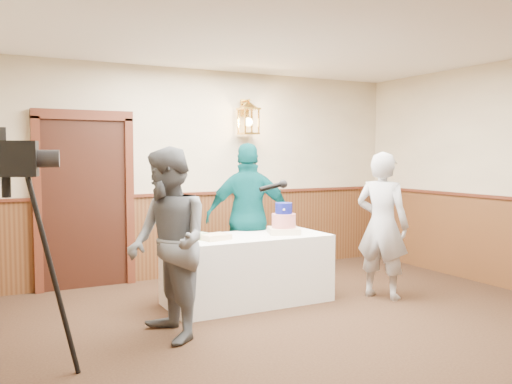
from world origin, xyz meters
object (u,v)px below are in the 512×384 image
tiered_cake (284,222)px  sheet_cake_yellow (215,237)px  assistant_p (249,217)px  baker (382,225)px  tv_camera_rig (9,275)px  sheet_cake_green (190,236)px  display_table (248,269)px  interviewer (168,244)px

tiered_cake → sheet_cake_yellow: bearing=-176.8°
tiered_cake → assistant_p: size_ratio=0.25×
baker → tv_camera_rig: 3.97m
baker → sheet_cake_green: bearing=47.2°
display_table → assistant_p: (0.26, 0.48, 0.52)m
sheet_cake_yellow → tv_camera_rig: tv_camera_rig is taller
sheet_cake_yellow → baker: bearing=-13.1°
sheet_cake_yellow → sheet_cake_green: bearing=152.8°
sheet_cake_yellow → assistant_p: assistant_p is taller
interviewer → tv_camera_rig: (-1.30, -0.32, -0.08)m
interviewer → tv_camera_rig: 1.34m
baker → tv_camera_rig: tv_camera_rig is taller
display_table → sheet_cake_yellow: 0.60m
tiered_cake → tv_camera_rig: size_ratio=0.25×
tiered_cake → display_table: bearing=175.5°
interviewer → assistant_p: (1.43, 1.23, 0.03)m
tv_camera_rig → assistant_p: bearing=40.5°
interviewer → sheet_cake_yellow: bearing=129.2°
baker → assistant_p: (-1.20, 1.00, 0.05)m
display_table → baker: (1.47, -0.53, 0.47)m
tiered_cake → sheet_cake_yellow: size_ratio=1.51×
sheet_cake_green → baker: 2.20m
tiered_cake → interviewer: interviewer is taller
assistant_p → interviewer: bearing=64.6°
display_table → interviewer: size_ratio=1.04×
display_table → sheet_cake_green: size_ratio=5.98×
tiered_cake → interviewer: (-1.61, -0.72, -0.02)m
tiered_cake → baker: (1.02, -0.49, -0.05)m
sheet_cake_yellow → sheet_cake_green: 0.26m
tiered_cake → tv_camera_rig: tv_camera_rig is taller
tiered_cake → sheet_cake_green: bearing=176.3°
tv_camera_rig → baker: bearing=18.9°
sheet_cake_green → interviewer: (-0.51, -0.79, 0.08)m
sheet_cake_yellow → tv_camera_rig: bearing=-154.1°
display_table → tiered_cake: tiered_cake is taller
display_table → interviewer: (-1.17, -0.76, 0.49)m
display_table → tiered_cake: size_ratio=4.09×
assistant_p → display_table: bearing=85.0°
display_table → assistant_p: size_ratio=1.01×
sheet_cake_yellow → assistant_p: 0.90m
tiered_cake → tv_camera_rig: 3.09m
display_table → sheet_cake_green: (-0.66, 0.04, 0.41)m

